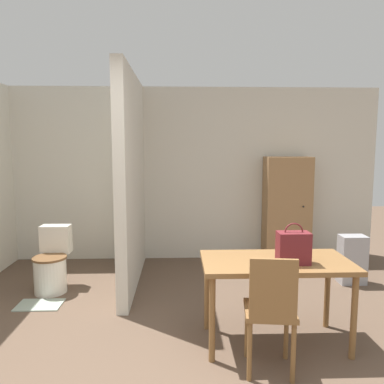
{
  "coord_description": "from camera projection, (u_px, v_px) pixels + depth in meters",
  "views": [
    {
      "loc": [
        -0.01,
        -2.04,
        1.67
      ],
      "look_at": [
        0.12,
        1.69,
        1.2
      ],
      "focal_mm": 35.0,
      "sensor_mm": 36.0,
      "label": 1
    }
  ],
  "objects": [
    {
      "name": "bath_mat",
      "position": [
        40.0,
        305.0,
        3.93
      ],
      "size": [
        0.46,
        0.3,
        0.01
      ],
      "color": "#99A899",
      "rests_on": "ground_plane"
    },
    {
      "name": "toilet",
      "position": [
        52.0,
        264.0,
        4.32
      ],
      "size": [
        0.38,
        0.53,
        0.73
      ],
      "color": "silver",
      "rests_on": "ground_plane"
    },
    {
      "name": "wall_back",
      "position": [
        180.0,
        174.0,
        5.5
      ],
      "size": [
        5.77,
        0.12,
        2.5
      ],
      "color": "beige",
      "rests_on": "ground_plane"
    },
    {
      "name": "space_heater",
      "position": [
        352.0,
        259.0,
        4.54
      ],
      "size": [
        0.31,
        0.21,
        0.59
      ],
      "color": "#9E9EA3",
      "rests_on": "ground_plane"
    },
    {
      "name": "partition_wall",
      "position": [
        132.0,
        181.0,
        4.48
      ],
      "size": [
        0.12,
        1.9,
        2.5
      ],
      "color": "beige",
      "rests_on": "ground_plane"
    },
    {
      "name": "handbag",
      "position": [
        293.0,
        247.0,
        3.0
      ],
      "size": [
        0.26,
        0.15,
        0.33
      ],
      "color": "maroon",
      "rests_on": "dining_table"
    },
    {
      "name": "wooden_cabinet",
      "position": [
        287.0,
        210.0,
        5.36
      ],
      "size": [
        0.64,
        0.38,
        1.51
      ],
      "color": "#997047",
      "rests_on": "ground_plane"
    },
    {
      "name": "dining_table",
      "position": [
        276.0,
        270.0,
        3.12
      ],
      "size": [
        1.23,
        0.65,
        0.72
      ],
      "color": "brown",
      "rests_on": "ground_plane"
    },
    {
      "name": "wooden_chair",
      "position": [
        271.0,
        309.0,
        2.69
      ],
      "size": [
        0.41,
        0.41,
        0.9
      ],
      "rotation": [
        0.0,
        0.0,
        -0.12
      ],
      "color": "brown",
      "rests_on": "ground_plane"
    }
  ]
}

